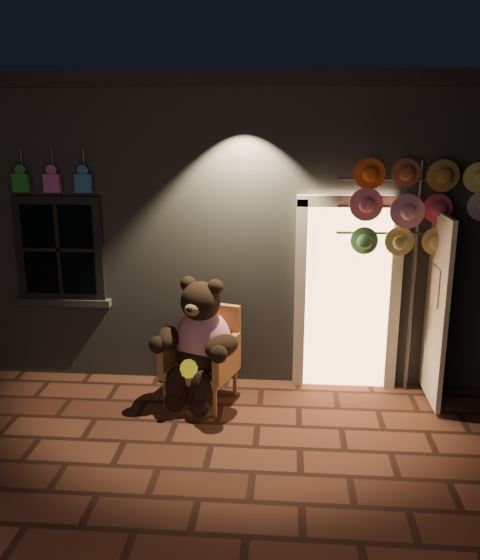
# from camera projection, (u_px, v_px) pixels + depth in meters

# --- Properties ---
(ground) EXTENTS (60.00, 60.00, 0.00)m
(ground) POSITION_uv_depth(u_px,v_px,m) (211.00, 445.00, 5.58)
(ground) COLOR brown
(ground) RESTS_ON ground
(shop_building) EXTENTS (7.30, 5.95, 3.51)m
(shop_building) POSITION_uv_depth(u_px,v_px,m) (243.00, 205.00, 8.97)
(shop_building) COLOR slate
(shop_building) RESTS_ON ground
(wicker_armchair) EXTENTS (0.86, 0.82, 1.03)m
(wicker_armchair) POSITION_uv_depth(u_px,v_px,m) (204.00, 354.00, 6.42)
(wicker_armchair) COLOR #B17744
(wicker_armchair) RESTS_ON ground
(teddy_bear) EXTENTS (0.94, 0.87, 1.36)m
(teddy_bear) POSITION_uv_depth(u_px,v_px,m) (199.00, 342.00, 6.25)
(teddy_bear) COLOR #BC1441
(teddy_bear) RESTS_ON ground
(hat_rack) EXTENTS (1.60, 0.22, 2.58)m
(hat_rack) POSITION_uv_depth(u_px,v_px,m) (418.00, 208.00, 6.12)
(hat_rack) COLOR #59595E
(hat_rack) RESTS_ON ground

